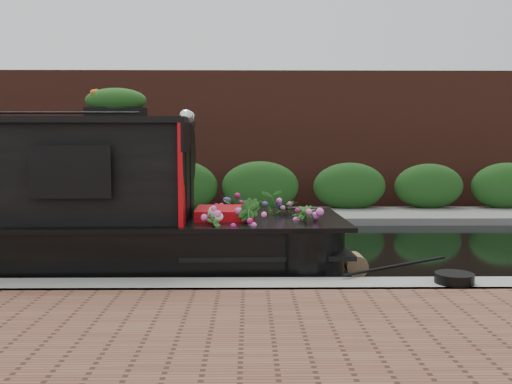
{
  "coord_description": "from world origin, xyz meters",
  "views": [
    {
      "loc": [
        1.73,
        -10.01,
        1.95
      ],
      "look_at": [
        1.85,
        -0.6,
        1.11
      ],
      "focal_mm": 40.0,
      "sensor_mm": 36.0,
      "label": 1
    }
  ],
  "objects": [
    {
      "name": "ground",
      "position": [
        0.0,
        0.0,
        0.0
      ],
      "size": [
        80.0,
        80.0,
        0.0
      ],
      "primitive_type": "plane",
      "color": "black",
      "rests_on": "ground"
    },
    {
      "name": "near_bank_coping",
      "position": [
        0.0,
        -3.3,
        0.0
      ],
      "size": [
        40.0,
        0.6,
        0.5
      ],
      "primitive_type": "cube",
      "color": "gray",
      "rests_on": "ground"
    },
    {
      "name": "far_bank_path",
      "position": [
        0.0,
        4.2,
        0.0
      ],
      "size": [
        40.0,
        2.4,
        0.34
      ],
      "primitive_type": "cube",
      "color": "slate",
      "rests_on": "ground"
    },
    {
      "name": "far_hedge",
      "position": [
        0.0,
        5.1,
        0.0
      ],
      "size": [
        40.0,
        1.1,
        2.8
      ],
      "primitive_type": "cube",
      "color": "#1C4617",
      "rests_on": "ground"
    },
    {
      "name": "far_brick_wall",
      "position": [
        0.0,
        7.2,
        0.0
      ],
      "size": [
        40.0,
        1.0,
        8.0
      ],
      "primitive_type": "cube",
      "color": "#53271C",
      "rests_on": "ground"
    },
    {
      "name": "rope_fender",
      "position": [
        3.29,
        -1.84,
        0.16
      ],
      "size": [
        0.31,
        0.42,
        0.31
      ],
      "primitive_type": "cylinder",
      "rotation": [
        1.57,
        0.0,
        0.0
      ],
      "color": "#856546",
      "rests_on": "ground"
    },
    {
      "name": "coiled_mooring_rope",
      "position": [
        4.2,
        -3.32,
        0.31
      ],
      "size": [
        0.46,
        0.46,
        0.12
      ],
      "primitive_type": "cylinder",
      "color": "black",
      "rests_on": "near_bank_coping"
    }
  ]
}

